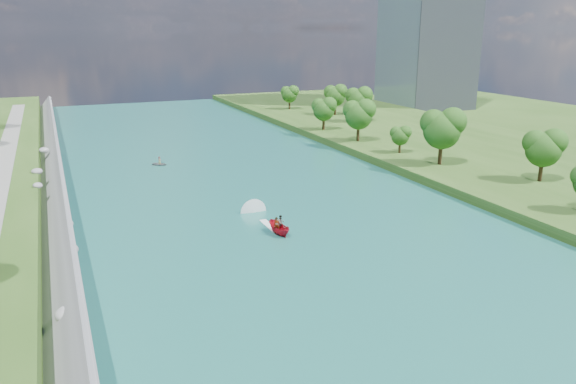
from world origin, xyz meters
name	(u,v)px	position (x,y,z in m)	size (l,w,h in m)	color
ground	(320,258)	(0.00, 0.00, 0.00)	(260.00, 260.00, 0.00)	#2D5119
river_water	(257,205)	(0.00, 20.00, 0.05)	(55.00, 240.00, 0.10)	#185A5D
berm_east	(528,167)	(49.50, 20.00, 0.75)	(44.00, 240.00, 1.50)	#2D5119
riprap_bank	(55,220)	(-25.85, 18.68, 1.81)	(4.68, 236.00, 4.34)	slate
office_tower	(430,6)	(82.50, 95.00, 30.00)	(22.00, 22.00, 60.00)	gray
trees_east	(432,130)	(37.52, 31.13, 6.27)	(18.55, 140.86, 11.18)	#164612
motorboat	(274,224)	(-1.44, 9.89, 0.78)	(3.60, 18.84, 2.24)	#B00E1E
raft	(160,163)	(-7.89, 48.86, 0.45)	(3.48, 3.44, 1.57)	gray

